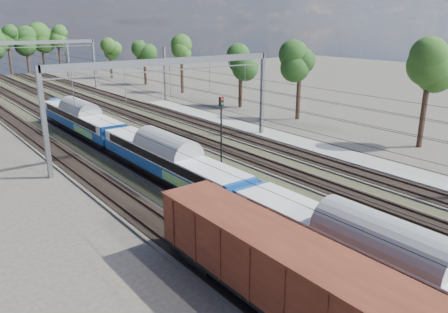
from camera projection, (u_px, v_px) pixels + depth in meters
track_bed at (110, 124)px, 53.55m from camera, size 21.00×130.00×0.34m
platform at (336, 153)px, 41.52m from camera, size 3.00×70.00×0.30m
catenary at (85, 67)px, 57.72m from camera, size 25.65×130.00×9.00m
tree_belt at (50, 44)px, 92.87m from camera, size 39.91×100.64×11.33m
emu_train at (170, 156)px, 33.40m from camera, size 2.67×56.59×3.91m
freight_boxcar at (273, 266)px, 18.57m from camera, size 2.88×13.88×3.58m
worker at (37, 78)px, 90.52m from camera, size 0.45×0.69×1.88m
signal_near at (221, 123)px, 37.32m from camera, size 0.40×0.37×6.10m
signal_far at (67, 62)px, 96.31m from camera, size 0.41×0.38×5.83m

